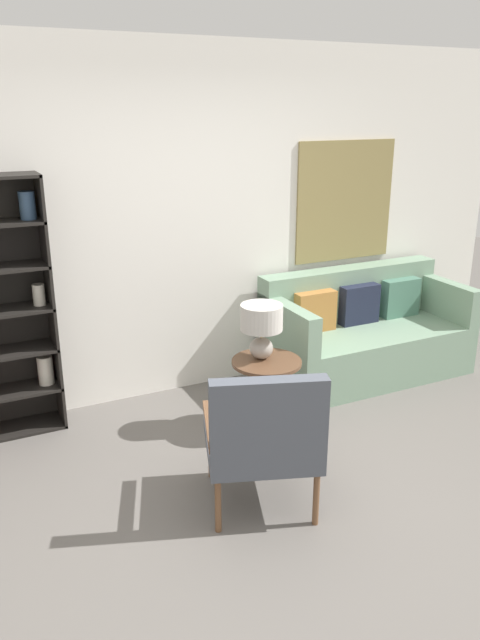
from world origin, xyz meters
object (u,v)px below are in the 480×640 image
Objects in this scene: couch at (363,335)px; side_table at (267,368)px; armchair at (264,434)px; table_lamp at (262,324)px.

couch is 1.34m from side_table.
couch is at bearing 38.90° from armchair.
table_lamp reaches higher than couch.
couch is 1.40m from table_lamp.
couch is 3.30× the size of side_table.
table_lamp is (-1.25, -0.46, 0.44)m from couch.
table_lamp is (-0.02, 0.05, 0.32)m from side_table.
table_lamp is (0.47, 0.93, 0.28)m from armchair.
armchair is at bearing -119.11° from side_table.
couch is at bearing 22.54° from side_table.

